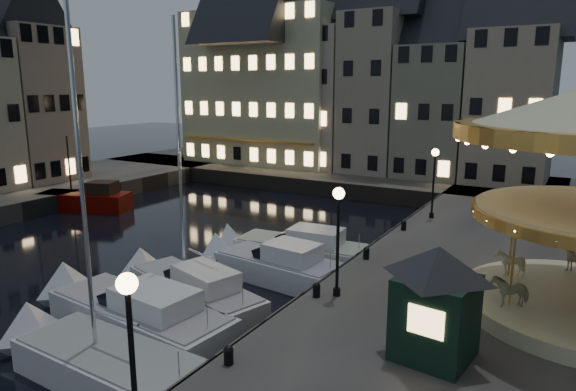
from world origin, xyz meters
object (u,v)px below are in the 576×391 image
Objects in this scene: red_fishing_boat at (87,201)px; motorboat_b at (133,313)px; motorboat_d at (272,266)px; motorboat_e at (294,250)px; streetlamp_c at (434,173)px; streetlamp_a at (131,341)px; motorboat_c at (189,289)px; ticket_kiosk at (437,283)px; streetlamp_b at (338,226)px; bollard_a at (229,354)px; bollard_c at (366,252)px; motorboat_a at (98,362)px; bollard_b at (317,289)px; bollard_d at (404,225)px.

motorboat_b is at bearing -34.35° from red_fishing_boat.
motorboat_d is 2.64m from motorboat_e.
red_fishing_boat is (-24.05, -5.58, -3.33)m from streetlamp_c.
motorboat_c is at bearing 125.38° from streetlamp_a.
motorboat_b is at bearing -96.90° from motorboat_c.
streetlamp_a is at bearing -120.46° from ticket_kiosk.
motorboat_e is at bearing 131.62° from streetlamp_b.
streetlamp_a reaches higher than motorboat_b.
bollard_a is 27.29m from red_fishing_boat.
streetlamp_a reaches higher than bollard_c.
streetlamp_a is at bearing -42.27° from motorboat_b.
motorboat_a is at bearing -167.89° from bollard_a.
motorboat_a reaches higher than streetlamp_c.
bollard_b is (0.00, 5.50, 0.00)m from bollard_a.
bollard_d is (0.00, 16.00, 0.00)m from bollard_a.
streetlamp_c is at bearing 80.27° from bollard_d.
ticket_kiosk is (4.92, -7.15, 1.98)m from bollard_c.
streetlamp_b is 0.33× the size of motorboat_a.
streetlamp_b is 13.50m from streetlamp_c.
motorboat_c is (-1.23, 5.73, 0.14)m from motorboat_a.
motorboat_c is (-6.24, -14.72, -3.34)m from streetlamp_c.
motorboat_c is 1.50× the size of motorboat_d.
red_fishing_boat is (-18.96, 2.19, 0.04)m from motorboat_e.
motorboat_b is (-5.98, 1.98, -0.96)m from bollard_a.
motorboat_b is 1.12× the size of motorboat_e.
streetlamp_a is at bearing -87.63° from bollard_c.
motorboat_c is at bearing 83.10° from motorboat_b.
streetlamp_c is 4.29m from bollard_d.
bollard_d is (0.00, 5.50, 0.00)m from bollard_c.
bollard_c is (-0.60, -9.00, -2.41)m from streetlamp_c.
red_fishing_boat reaches higher than motorboat_b.
streetlamp_b is 8.38m from motorboat_e.
ticket_kiosk is at bearing 7.18° from motorboat_b.
streetlamp_b reaches higher than bollard_c.
bollard_c is at bearing 90.00° from bollard_b.
streetlamp_c is 9.88m from motorboat_e.
motorboat_c is (-5.64, 4.78, -0.92)m from bollard_a.
bollard_d is 17.54m from motorboat_a.
bollard_a is 6.27m from ticket_kiosk.
motorboat_e is 19.08m from red_fishing_boat.
motorboat_c is at bearing -134.60° from bollard_c.
motorboat_c is at bearing 139.68° from bollard_a.
motorboat_c is (0.34, 2.81, 0.03)m from motorboat_b.
red_fishing_boat reaches higher than motorboat_e.
motorboat_c is at bearing -108.39° from motorboat_d.
streetlamp_c is 7.32× the size of bollard_a.
motorboat_e is (-0.08, 12.68, 0.10)m from motorboat_a.
motorboat_c is (-6.24, -1.22, -3.34)m from streetlamp_b.
motorboat_c is (-5.64, -11.22, -0.92)m from bollard_d.
bollard_d is (-0.60, 10.00, -2.41)m from streetlamp_b.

